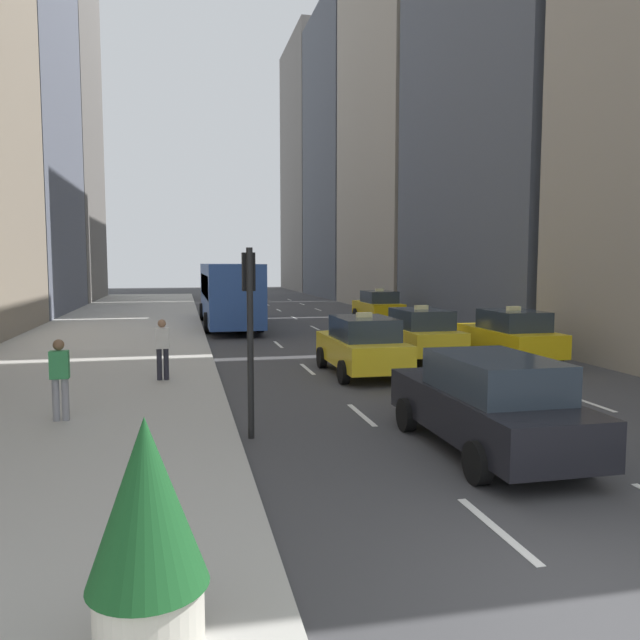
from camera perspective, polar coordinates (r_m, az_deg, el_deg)
ground_plane at (r=7.11m, az=25.73°, el=-23.16°), size 160.00×160.00×0.00m
sidewalk_left at (r=32.16m, az=-17.84°, el=-0.77°), size 8.00×66.00×0.15m
lane_markings at (r=28.81m, az=0.77°, el=-1.33°), size 5.72×56.00×0.01m
building_row_right at (r=47.61m, az=7.91°, el=19.00°), size 6.00×77.52×34.78m
taxi_lead at (r=35.22m, az=5.33°, el=1.28°), size 2.02×4.40×1.87m
taxi_second at (r=18.50m, az=3.86°, el=-2.32°), size 2.02×4.40×1.87m
taxi_third at (r=21.82m, az=9.02°, el=-1.21°), size 2.02×4.40×1.87m
taxi_fourth at (r=21.97m, az=16.96°, el=-1.33°), size 2.02×4.40×1.87m
sedan_black_near at (r=11.36m, az=15.08°, el=-7.31°), size 2.02×4.89×1.73m
city_bus at (r=32.86m, az=-8.38°, el=2.55°), size 2.80×11.61×3.25m
planter_with_shrub at (r=5.52m, az=-15.54°, el=-18.06°), size 1.00×1.00×1.95m
pedestrian_mid_block at (r=13.55m, az=-22.70°, el=-4.71°), size 0.36×0.22×1.65m
pedestrian_far_walking at (r=17.35m, az=-14.22°, el=-2.35°), size 0.36×0.22×1.65m
traffic_light_pole at (r=11.77m, az=-6.47°, el=0.80°), size 0.24×0.42×3.60m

